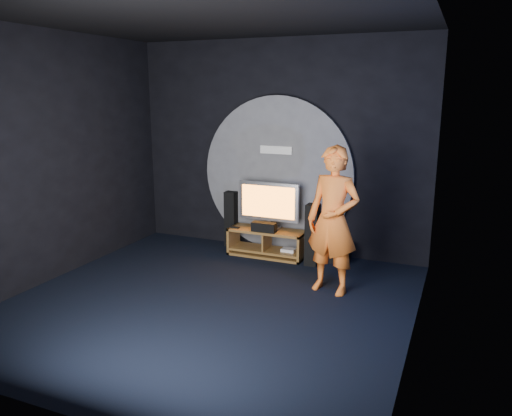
{
  "coord_description": "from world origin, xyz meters",
  "views": [
    {
      "loc": [
        2.88,
        -5.27,
        2.67
      ],
      "look_at": [
        0.21,
        1.05,
        1.05
      ],
      "focal_mm": 35.0,
      "sensor_mm": 36.0,
      "label": 1
    }
  ],
  "objects_px": {
    "media_console": "(267,244)",
    "tower_speaker_right": "(312,235)",
    "subwoofer": "(340,252)",
    "tower_speaker_left": "(232,219)",
    "player": "(333,221)",
    "tv": "(269,204)"
  },
  "relations": [
    {
      "from": "media_console",
      "to": "subwoofer",
      "type": "bearing_deg",
      "value": 8.36
    },
    {
      "from": "tower_speaker_left",
      "to": "tower_speaker_right",
      "type": "distance_m",
      "value": 1.65
    },
    {
      "from": "tower_speaker_right",
      "to": "player",
      "type": "bearing_deg",
      "value": -59.36
    },
    {
      "from": "tv",
      "to": "tower_speaker_right",
      "type": "bearing_deg",
      "value": -13.57
    },
    {
      "from": "media_console",
      "to": "player",
      "type": "xyz_separation_m",
      "value": [
        1.35,
        -1.05,
        0.8
      ]
    },
    {
      "from": "media_console",
      "to": "tower_speaker_left",
      "type": "relative_size",
      "value": 1.3
    },
    {
      "from": "tower_speaker_right",
      "to": "subwoofer",
      "type": "bearing_deg",
      "value": 38.53
    },
    {
      "from": "media_console",
      "to": "tower_speaker_right",
      "type": "xyz_separation_m",
      "value": [
        0.8,
        -0.13,
        0.29
      ]
    },
    {
      "from": "media_console",
      "to": "tower_speaker_right",
      "type": "height_order",
      "value": "tower_speaker_right"
    },
    {
      "from": "tower_speaker_right",
      "to": "subwoofer",
      "type": "height_order",
      "value": "tower_speaker_right"
    },
    {
      "from": "subwoofer",
      "to": "player",
      "type": "distance_m",
      "value": 1.49
    },
    {
      "from": "media_console",
      "to": "player",
      "type": "relative_size",
      "value": 0.63
    },
    {
      "from": "tv",
      "to": "tower_speaker_left",
      "type": "relative_size",
      "value": 1.05
    },
    {
      "from": "subwoofer",
      "to": "tower_speaker_right",
      "type": "bearing_deg",
      "value": -141.47
    },
    {
      "from": "media_console",
      "to": "tower_speaker_right",
      "type": "bearing_deg",
      "value": -9.09
    },
    {
      "from": "tower_speaker_left",
      "to": "tower_speaker_right",
      "type": "height_order",
      "value": "same"
    },
    {
      "from": "tower_speaker_left",
      "to": "tower_speaker_right",
      "type": "xyz_separation_m",
      "value": [
        1.59,
        -0.42,
        0.0
      ]
    },
    {
      "from": "tower_speaker_left",
      "to": "media_console",
      "type": "bearing_deg",
      "value": -20.06
    },
    {
      "from": "tower_speaker_left",
      "to": "player",
      "type": "bearing_deg",
      "value": -32.04
    },
    {
      "from": "media_console",
      "to": "player",
      "type": "height_order",
      "value": "player"
    },
    {
      "from": "media_console",
      "to": "subwoofer",
      "type": "height_order",
      "value": "media_console"
    },
    {
      "from": "media_console",
      "to": "tv",
      "type": "distance_m",
      "value": 0.68
    }
  ]
}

